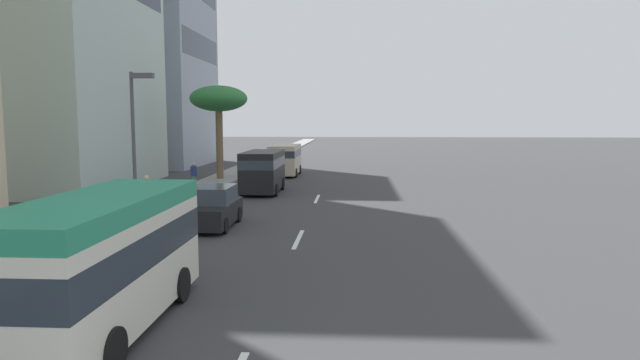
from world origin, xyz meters
The scene contains 13 objects.
ground_plane centered at (31.50, 0.00, 0.00)m, with size 198.00×198.00×0.00m, color #38383A.
sidewalk_right centered at (31.50, 7.57, 0.07)m, with size 162.00×2.55×0.15m, color gray.
lane_stripe_mid centered at (14.41, 0.00, 0.01)m, with size 3.20×0.16×0.01m, color silver.
lane_stripe_far centered at (24.73, 0.00, 0.01)m, with size 3.20×0.16×0.01m, color silver.
minibus_lead centered at (5.41, 3.18, 1.56)m, with size 6.61×2.31×2.84m.
van_second centered at (27.08, 3.42, 1.43)m, with size 5.03×2.16×2.50m.
car_third centered at (16.51, 3.74, 0.79)m, with size 4.01×1.80×1.67m.
van_fourth centered at (37.16, 3.35, 1.38)m, with size 5.02×2.18×2.41m.
pedestrian_near_lamp centered at (27.46, 7.77, 1.04)m, with size 0.39×0.35×1.63m.
pedestrian_mid_block centered at (19.08, 7.48, 1.09)m, with size 0.38×0.34×1.70m.
pedestrian_by_tree centered at (11.76, 7.20, 1.02)m, with size 0.30×0.34×1.59m.
palm_tree centered at (33.51, 7.63, 5.75)m, with size 4.08×4.08×6.65m.
street_lamp centered at (15.85, 6.57, 3.98)m, with size 0.24×0.97×6.11m.
Camera 1 is at (-5.36, -2.03, 4.42)m, focal length 30.73 mm.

